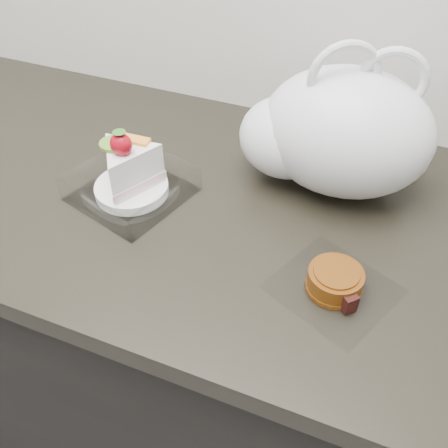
# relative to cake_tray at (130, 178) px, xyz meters

# --- Properties ---
(counter) EXTENTS (2.04, 0.64, 0.90)m
(counter) POSITION_rel_cake_tray_xyz_m (0.00, 0.04, -0.48)
(counter) COLOR black
(counter) RESTS_ON ground
(cake_tray) EXTENTS (0.21, 0.21, 0.13)m
(cake_tray) POSITION_rel_cake_tray_xyz_m (0.00, 0.00, 0.00)
(cake_tray) COLOR white
(cake_tray) RESTS_ON counter
(mooncake_wrap) EXTENTS (0.20, 0.20, 0.04)m
(mooncake_wrap) POSITION_rel_cake_tray_xyz_m (0.37, -0.08, -0.02)
(mooncake_wrap) COLOR white
(mooncake_wrap) RESTS_ON counter
(plastic_bag) EXTENTS (0.37, 0.31, 0.26)m
(plastic_bag) POSITION_rel_cake_tray_xyz_m (0.30, 0.16, 0.07)
(plastic_bag) COLOR silver
(plastic_bag) RESTS_ON counter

